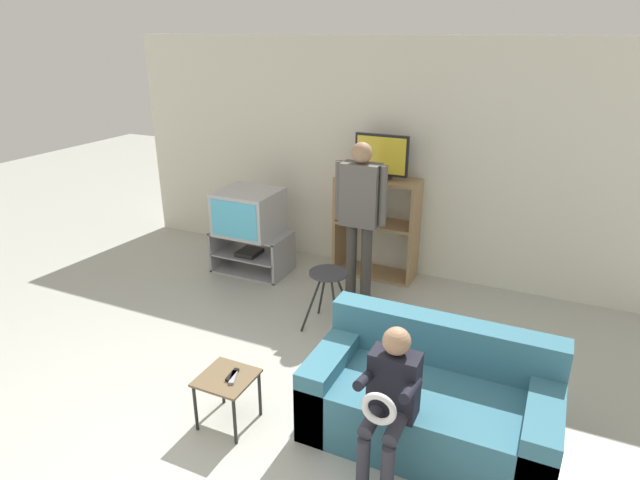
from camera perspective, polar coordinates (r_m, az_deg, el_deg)
The scene contains 13 objects.
ground_plane at distance 3.84m, azimuth -13.59°, elevation -22.70°, with size 18.00×18.00×0.00m, color #ADADA3.
wall_back at distance 6.09m, azimuth 6.45°, elevation 8.63°, with size 6.40×0.06×2.60m.
tv_stand at distance 6.27m, azimuth -7.26°, elevation -1.25°, with size 0.87×0.52×0.48m.
television_main at distance 6.10m, azimuth -7.59°, elevation 2.99°, with size 0.66×0.63×0.49m.
media_shelf at distance 6.03m, azimuth 6.01°, elevation 1.41°, with size 0.91×0.38×1.14m.
television_flat at distance 5.80m, azimuth 6.56°, elevation 8.69°, with size 0.59×0.20×0.48m.
folding_stool at distance 4.95m, azimuth 0.91°, elevation -4.45°, with size 0.41×0.40×0.58m.
snack_table at distance 3.93m, azimuth -9.90°, elevation -14.86°, with size 0.37×0.37×0.39m.
remote_control_black at distance 3.89m, azimuth -9.34°, elevation -14.00°, with size 0.04×0.14×0.02m, color black.
remote_control_white at distance 3.87m, azimuth -9.25°, elevation -14.27°, with size 0.04×0.14×0.02m, color gray.
couch at distance 3.89m, azimuth 11.69°, elevation -16.52°, with size 1.63×0.84×0.77m.
person_standing_adult at distance 5.27m, azimuth 4.31°, elevation 3.42°, with size 0.53×0.20×1.66m.
person_seated_child at distance 3.34m, azimuth 7.45°, elevation -16.18°, with size 0.33×0.43×1.03m.
Camera 1 is at (1.88, -2.06, 2.64)m, focal length 30.00 mm.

